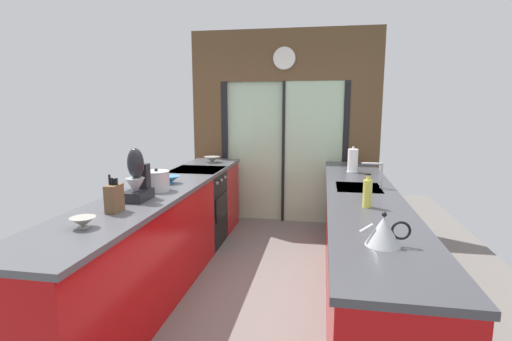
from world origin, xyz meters
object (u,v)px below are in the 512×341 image
Objects in this scene: mixing_bowl_mid at (171,179)px; paper_towel_roll at (353,161)px; mixing_bowl_far at (212,159)px; kettle at (384,231)px; stock_pot at (157,181)px; knife_block at (114,198)px; stand_mixer at (137,180)px; mixing_bowl_near at (83,222)px; soap_bottle at (367,193)px; oven_range at (198,207)px.

paper_towel_roll is at bearing 27.94° from mixing_bowl_mid.
kettle reaches higher than mixing_bowl_far.
stock_pot is (-0.00, -0.32, 0.05)m from mixing_bowl_mid.
mixing_bowl_far is at bearing 90.00° from knife_block.
stand_mixer reaches higher than stock_pot.
knife_block is 0.36m from stand_mixer.
mixing_bowl_near is 0.53× the size of paper_towel_roll.
mixing_bowl_mid is at bearing 90.00° from mixing_bowl_near.
soap_bottle is at bearing 2.97° from stand_mixer.
mixing_bowl_mid is 0.68m from stand_mixer.
knife_block is at bearing -132.15° from paper_towel_roll.
knife_block is (0.02, -1.86, 0.57)m from oven_range.
paper_towel_roll is (-0.00, 2.32, 0.05)m from kettle.
stand_mixer is (0.00, -0.67, 0.12)m from mixing_bowl_mid.
mixing_bowl_mid is 0.78× the size of stock_pot.
knife_block is 2.65m from paper_towel_roll.
kettle is at bearing 0.36° from mixing_bowl_near.
paper_towel_roll is at bearing -14.44° from mixing_bowl_far.
stand_mixer reaches higher than oven_range.
mixing_bowl_mid is 1.40m from mixing_bowl_far.
kettle is (1.78, -1.06, -0.01)m from stock_pot.
mixing_bowl_far is 2.08m from stand_mixer.
mixing_bowl_near is 0.73m from stand_mixer.
mixing_bowl_mid is at bearing 90.00° from knife_block.
kettle reaches higher than mixing_bowl_mid.
paper_towel_roll is at bearing 47.85° from knife_block.
knife_block reaches higher than mixing_bowl_far.
oven_range is at bearing 90.91° from stock_pot.
paper_towel_roll reaches higher than knife_block.
stand_mixer is at bearing -177.03° from soap_bottle.
kettle is 0.91× the size of paper_towel_roll.
soap_bottle reaches higher than oven_range.
mixing_bowl_far is 0.80× the size of kettle.
soap_bottle reaches higher than mixing_bowl_mid.
mixing_bowl_far is 2.43m from knife_block.
stock_pot is 0.78× the size of paper_towel_roll.
stand_mixer reaches higher than mixing_bowl_near.
kettle is at bearing -37.76° from mixing_bowl_mid.
mixing_bowl_near is 2.79m from mixing_bowl_far.
oven_range is 4.01× the size of stock_pot.
mixing_bowl_far is 0.83× the size of soap_bottle.
kettle is at bearing -89.96° from paper_towel_roll.
stock_pot is at bearing -89.09° from oven_range.
oven_range is 3.59× the size of soap_bottle.
stand_mixer is at bearing 90.00° from mixing_bowl_near.
mixing_bowl_near is at bearing -90.00° from mixing_bowl_far.
knife_block is 0.70m from stock_pot.
mixing_bowl_near is at bearing -127.32° from paper_towel_roll.
mixing_bowl_mid is at bearing -90.00° from mixing_bowl_far.
stand_mixer is 1.83× the size of stock_pot.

